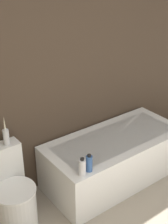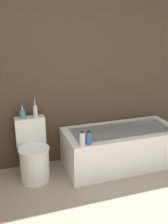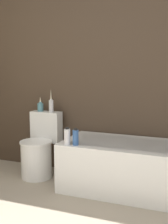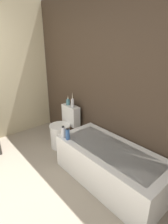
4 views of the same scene
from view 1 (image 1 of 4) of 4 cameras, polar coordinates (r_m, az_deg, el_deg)
name	(u,v)px [view 1 (image 1 of 4)]	position (r m, az deg, el deg)	size (l,w,h in m)	color
wall_back_tiled	(26,73)	(2.94, -10.51, 6.99)	(6.40, 0.06, 2.60)	#423326
bathtub	(114,158)	(3.51, 5.57, -8.30)	(1.56, 0.72, 0.52)	white
toilet	(12,196)	(3.00, -12.96, -14.77)	(0.38, 0.52, 0.75)	white
vase_silver	(6,135)	(2.85, -14.09, -4.15)	(0.06, 0.06, 0.28)	silver
shampoo_bottle_tall	(82,167)	(2.78, -0.33, -10.10)	(0.06, 0.06, 0.18)	silver
shampoo_bottle_short	(89,163)	(2.83, 0.93, -9.37)	(0.06, 0.06, 0.18)	#335999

